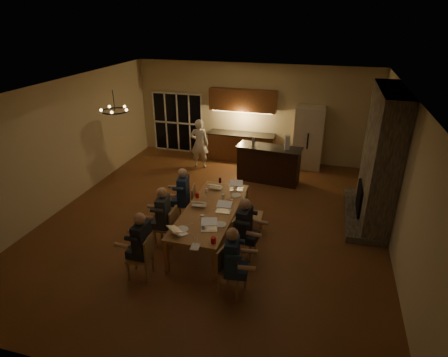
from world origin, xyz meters
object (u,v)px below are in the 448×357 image
mug_front (202,217)px  chair_left_far (186,203)px  can_right (231,202)px  laptop_f (236,185)px  laptop_d (223,207)px  can_silver (203,224)px  person_left_far (184,195)px  laptop_e (216,184)px  person_left_near (142,245)px  refrigerator (308,138)px  standing_person (199,144)px  redcup_near (213,240)px  chair_left_near (140,257)px  mug_back (206,191)px  chair_right_mid (245,238)px  bar_blender (287,142)px  person_right_near (232,262)px  plate_left (182,229)px  bar_bottle (253,141)px  plate_far (236,195)px  redcup_mid (197,195)px  chair_left_mid (165,227)px  person_right_mid (244,229)px  person_left_mid (164,217)px  laptop_a (179,228)px  mug_mid (223,196)px  can_cola (220,180)px  plate_near (220,224)px  chandelier (115,111)px  chair_right_near (232,271)px  laptop_c (199,201)px  chair_right_far (253,215)px  bar_island (269,164)px  laptop_b (209,225)px

mug_front → chair_left_far: bearing=126.4°
can_right → laptop_f: bearing=95.4°
laptop_d → can_silver: (-0.23, -0.69, -0.05)m
person_left_far → laptop_e: person_left_far is taller
person_left_near → refrigerator: bearing=160.0°
refrigerator → standing_person: refrigerator is taller
chair_left_far → person_left_near: 2.25m
laptop_f → redcup_near: laptop_f is taller
chair_left_near → mug_back: size_ratio=8.90×
chair_right_mid → bar_blender: size_ratio=2.19×
person_right_near → laptop_e: (-1.11, 2.68, 0.17)m
can_silver → plate_left: 0.44m
bar_bottle → plate_far: bearing=-86.7°
redcup_near → plate_left: bearing=160.1°
can_silver → mug_front: bearing=111.6°
chair_left_far → redcup_mid: (0.39, -0.22, 0.37)m
chair_left_mid → chair_right_mid: bearing=89.4°
person_right_mid → chair_left_mid: bearing=95.5°
person_left_near → person_left_mid: (-0.05, 1.09, 0.00)m
chair_left_mid → redcup_near: bearing=58.6°
person_left_mid → plate_left: (0.60, -0.47, 0.07)m
laptop_a → person_left_near: bearing=82.5°
mug_mid → can_right: can_right is taller
chair_left_near → redcup_near: (1.35, 0.39, 0.37)m
can_cola → plate_near: (0.57, -1.95, -0.05)m
refrigerator → person_left_mid: refrigerator is taller
bar_bottle → chandelier: bearing=-125.6°
chair_left_near → chair_right_near: size_ratio=1.00×
chair_right_mid → laptop_a: bearing=124.3°
mug_mid → laptop_c: bearing=-131.7°
laptop_e → person_right_near: bearing=114.6°
person_left_far → chair_right_far: bearing=79.6°
chandelier → chair_left_near: bearing=-54.5°
person_right_mid → plate_left: (-1.17, -0.45, 0.07)m
laptop_a → can_right: 1.56m
laptop_c → chair_right_near: bearing=118.7°
chair_left_far → laptop_c: size_ratio=2.78×
laptop_d → redcup_near: bearing=-86.0°
bar_island → plate_left: size_ratio=7.05×
laptop_d → mug_front: (-0.33, -0.43, -0.06)m
laptop_a → standing_person: bearing=-35.9°
standing_person → can_cola: (1.43, -2.56, 0.01)m
can_cola → plate_far: (0.57, -0.59, -0.05)m
chandelier → can_right: size_ratio=4.92×
laptop_b → mug_back: size_ratio=3.20×
mug_front → laptop_b: bearing=-53.8°
chair_left_far → standing_person: bearing=-178.6°
chair_left_near → plate_near: 1.70m
person_right_near → person_left_mid: 2.13m
person_right_near → standing_person: standing_person is taller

